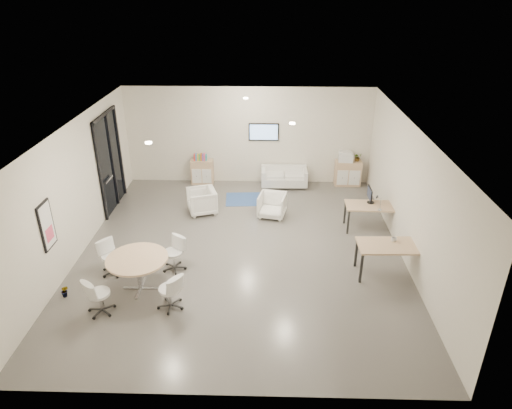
{
  "coord_description": "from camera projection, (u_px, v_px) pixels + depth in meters",
  "views": [
    {
      "loc": [
        0.64,
        -9.85,
        6.14
      ],
      "look_at": [
        0.36,
        0.4,
        1.12
      ],
      "focal_mm": 32.0,
      "sensor_mm": 36.0,
      "label": 1
    }
  ],
  "objects": [
    {
      "name": "ceiling_spots",
      "position": [
        233.0,
        119.0,
        10.91
      ],
      "size": [
        3.14,
        4.14,
        0.03
      ],
      "color": "#FFEAC6",
      "rests_on": "room_shell"
    },
    {
      "name": "artwork",
      "position": [
        47.0,
        226.0,
        9.54
      ],
      "size": [
        0.05,
        0.54,
        1.04
      ],
      "color": "black",
      "rests_on": "room_shell"
    },
    {
      "name": "glass_door",
      "position": [
        110.0,
        159.0,
        13.25
      ],
      "size": [
        0.09,
        1.9,
        2.85
      ],
      "color": "black",
      "rests_on": "room_shell"
    },
    {
      "name": "desk_front",
      "position": [
        392.0,
        248.0,
        10.32
      ],
      "size": [
        1.55,
        0.8,
        0.8
      ],
      "rotation": [
        0.0,
        0.0,
        0.03
      ],
      "color": "tan",
      "rests_on": "room_shell"
    },
    {
      "name": "wall_tv",
      "position": [
        264.0,
        132.0,
        14.78
      ],
      "size": [
        0.98,
        0.06,
        0.58
      ],
      "color": "black",
      "rests_on": "room_shell"
    },
    {
      "name": "monitor",
      "position": [
        370.0,
        195.0,
        12.32
      ],
      "size": [
        0.2,
        0.5,
        0.44
      ],
      "color": "black",
      "rests_on": "desk_rear"
    },
    {
      "name": "desk_rear",
      "position": [
        371.0,
        208.0,
        12.32
      ],
      "size": [
        1.4,
        0.73,
        0.72
      ],
      "rotation": [
        0.0,
        0.0,
        -0.03
      ],
      "color": "tan",
      "rests_on": "room_shell"
    },
    {
      "name": "round_table",
      "position": [
        137.0,
        261.0,
        9.81
      ],
      "size": [
        1.33,
        1.33,
        0.81
      ],
      "color": "tan",
      "rests_on": "room_shell"
    },
    {
      "name": "books",
      "position": [
        200.0,
        157.0,
        15.04
      ],
      "size": [
        0.43,
        0.14,
        0.22
      ],
      "color": "red",
      "rests_on": "sideboard_left"
    },
    {
      "name": "blue_rug",
      "position": [
        250.0,
        199.0,
        14.29
      ],
      "size": [
        1.54,
        1.07,
        0.01
      ],
      "primitive_type": "cube",
      "rotation": [
        0.0,
        0.0,
        0.06
      ],
      "color": "#335F9C",
      "rests_on": "room_shell"
    },
    {
      "name": "plant_cabinet",
      "position": [
        358.0,
        158.0,
        14.9
      ],
      "size": [
        0.33,
        0.34,
        0.21
      ],
      "primitive_type": "imported",
      "rotation": [
        0.0,
        0.0,
        0.38
      ],
      "color": "#3F7F3F",
      "rests_on": "sideboard_right"
    },
    {
      "name": "sideboard_right",
      "position": [
        348.0,
        173.0,
        15.12
      ],
      "size": [
        0.85,
        0.41,
        0.85
      ],
      "color": "tan",
      "rests_on": "room_shell"
    },
    {
      "name": "armchair_left",
      "position": [
        202.0,
        200.0,
        13.31
      ],
      "size": [
        0.94,
        0.97,
        0.8
      ],
      "primitive_type": "imported",
      "rotation": [
        0.0,
        0.0,
        -1.25
      ],
      "color": "silver",
      "rests_on": "room_shell"
    },
    {
      "name": "printer",
      "position": [
        346.0,
        157.0,
        14.88
      ],
      "size": [
        0.51,
        0.44,
        0.33
      ],
      "rotation": [
        0.0,
        0.0,
        -0.11
      ],
      "color": "white",
      "rests_on": "sideboard_right"
    },
    {
      "name": "plant_floor",
      "position": [
        65.0,
        294.0,
        9.85
      ],
      "size": [
        0.19,
        0.31,
        0.13
      ],
      "primitive_type": "imported",
      "rotation": [
        0.0,
        0.0,
        -0.1
      ],
      "color": "#3F7F3F",
      "rests_on": "room_shell"
    },
    {
      "name": "meeting_chairs",
      "position": [
        139.0,
        273.0,
        9.95
      ],
      "size": [
        2.4,
        2.4,
        0.82
      ],
      "color": "white",
      "rests_on": "room_shell"
    },
    {
      "name": "armchair_right",
      "position": [
        272.0,
        204.0,
        13.1
      ],
      "size": [
        0.87,
        0.83,
        0.76
      ],
      "primitive_type": "imported",
      "rotation": [
        0.0,
        0.0,
        -0.2
      ],
      "color": "silver",
      "rests_on": "room_shell"
    },
    {
      "name": "cup",
      "position": [
        394.0,
        239.0,
        10.4
      ],
      "size": [
        0.13,
        0.1,
        0.12
      ],
      "primitive_type": "imported",
      "rotation": [
        0.0,
        0.0,
        0.06
      ],
      "color": "white",
      "rests_on": "desk_front"
    },
    {
      "name": "loveseat",
      "position": [
        284.0,
        177.0,
        15.1
      ],
      "size": [
        1.51,
        0.77,
        0.56
      ],
      "rotation": [
        0.0,
        0.0,
        0.02
      ],
      "color": "silver",
      "rests_on": "room_shell"
    },
    {
      "name": "room_shell",
      "position": [
        240.0,
        193.0,
        10.86
      ],
      "size": [
        9.6,
        10.6,
        4.8
      ],
      "color": "#605C57",
      "rests_on": "ground"
    },
    {
      "name": "sideboard_left",
      "position": [
        202.0,
        172.0,
        15.26
      ],
      "size": [
        0.73,
        0.38,
        0.82
      ],
      "color": "tan",
      "rests_on": "room_shell"
    }
  ]
}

